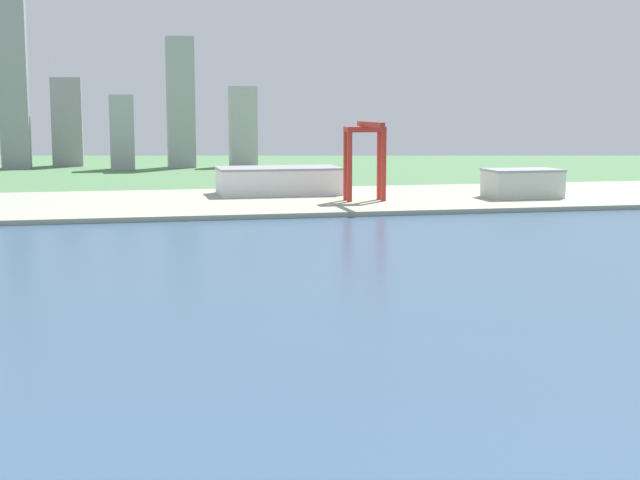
% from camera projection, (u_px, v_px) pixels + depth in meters
% --- Properties ---
extents(ground_plane, '(2400.00, 2400.00, 0.00)m').
position_uv_depth(ground_plane, '(241.00, 263.00, 314.60)').
color(ground_plane, '#4D784B').
extents(water_bay, '(840.00, 360.00, 0.15)m').
position_uv_depth(water_bay, '(271.00, 299.00, 256.59)').
color(water_bay, '#385675').
rests_on(water_bay, ground).
extents(industrial_pier, '(840.00, 140.00, 2.50)m').
position_uv_depth(industrial_pier, '(192.00, 203.00, 498.08)').
color(industrial_pier, '#9DA38B').
rests_on(industrial_pier, ground).
extents(port_crane_red, '(20.71, 43.83, 41.35)m').
position_uv_depth(port_crane_red, '(366.00, 145.00, 492.35)').
color(port_crane_red, '#B72D23').
rests_on(port_crane_red, industrial_pier).
extents(warehouse_main, '(68.71, 36.25, 15.22)m').
position_uv_depth(warehouse_main, '(278.00, 181.00, 535.00)').
color(warehouse_main, white).
rests_on(warehouse_main, industrial_pier).
extents(warehouse_annex, '(39.49, 25.35, 15.47)m').
position_uv_depth(warehouse_annex, '(522.00, 183.00, 514.91)').
color(warehouse_annex, silver).
rests_on(warehouse_annex, industrial_pier).
extents(distant_skyline, '(254.86, 74.58, 159.85)m').
position_uv_depth(distant_skyline, '(82.00, 103.00, 798.10)').
color(distant_skyline, '#AAA8AA').
rests_on(distant_skyline, ground).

